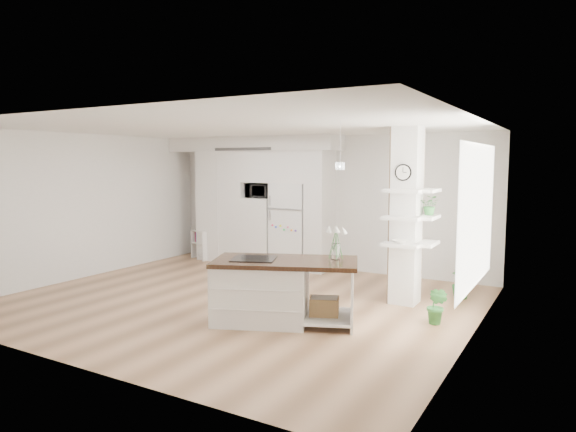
{
  "coord_description": "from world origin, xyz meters",
  "views": [
    {
      "loc": [
        4.6,
        -6.44,
        2.17
      ],
      "look_at": [
        0.39,
        0.9,
        1.28
      ],
      "focal_mm": 32.0,
      "sensor_mm": 36.0,
      "label": 1
    }
  ],
  "objects_px": {
    "refrigerator": "(293,225)",
    "floor_plant_a": "(437,306)",
    "bookshelf": "(203,246)",
    "kitchen_island": "(270,289)"
  },
  "relations": [
    {
      "from": "refrigerator",
      "to": "floor_plant_a",
      "type": "height_order",
      "value": "refrigerator"
    },
    {
      "from": "refrigerator",
      "to": "bookshelf",
      "type": "xyz_separation_m",
      "value": [
        -2.19,
        -0.19,
        -0.59
      ]
    },
    {
      "from": "bookshelf",
      "to": "refrigerator",
      "type": "bearing_deg",
      "value": 27.24
    },
    {
      "from": "refrigerator",
      "to": "bookshelf",
      "type": "height_order",
      "value": "refrigerator"
    },
    {
      "from": "bookshelf",
      "to": "floor_plant_a",
      "type": "relative_size",
      "value": 1.28
    },
    {
      "from": "refrigerator",
      "to": "kitchen_island",
      "type": "distance_m",
      "value": 3.69
    },
    {
      "from": "bookshelf",
      "to": "floor_plant_a",
      "type": "distance_m",
      "value": 6.1
    },
    {
      "from": "kitchen_island",
      "to": "bookshelf",
      "type": "relative_size",
      "value": 3.24
    },
    {
      "from": "refrigerator",
      "to": "kitchen_island",
      "type": "xyz_separation_m",
      "value": [
        1.52,
        -3.33,
        -0.42
      ]
    },
    {
      "from": "kitchen_island",
      "to": "bookshelf",
      "type": "distance_m",
      "value": 4.86
    }
  ]
}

